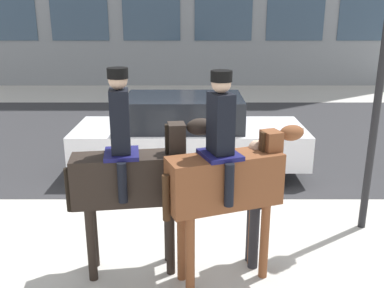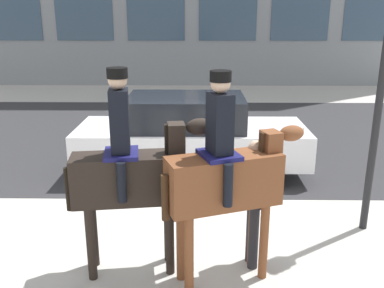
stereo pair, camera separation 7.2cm
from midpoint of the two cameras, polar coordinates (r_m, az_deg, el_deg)
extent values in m
plane|color=#B2AFA8|center=(7.25, -1.89, -9.04)|extent=(80.00, 80.00, 0.00)
cube|color=#2D2D30|center=(11.70, -1.15, 1.34)|extent=(21.33, 8.50, 0.01)
cube|color=#33475B|center=(20.94, -23.64, 16.46)|extent=(2.50, 0.02, 2.87)
cube|color=#33475B|center=(19.95, -14.99, 17.30)|extent=(2.50, 0.02, 2.87)
cube|color=#33475B|center=(19.41, -5.58, 17.79)|extent=(2.50, 0.02, 2.87)
cube|color=#33475B|center=(19.37, 4.14, 17.83)|extent=(2.50, 0.02, 2.87)
cube|color=#33475B|center=(19.83, 13.63, 17.40)|extent=(2.50, 0.02, 2.87)
cube|color=#33475B|center=(20.76, 22.43, 16.60)|extent=(2.50, 0.02, 2.87)
cube|color=black|center=(5.28, -8.83, -4.58)|extent=(1.40, 0.62, 0.60)
cylinder|color=black|center=(5.76, -3.52, -11.06)|extent=(0.11, 0.11, 0.96)
cylinder|color=black|center=(5.49, -3.26, -12.57)|extent=(0.11, 0.11, 0.96)
cylinder|color=black|center=(5.78, -13.36, -11.41)|extent=(0.11, 0.11, 0.96)
cylinder|color=black|center=(5.51, -13.64, -12.94)|extent=(0.11, 0.11, 0.96)
cube|color=black|center=(5.17, -2.43, -0.37)|extent=(0.23, 0.27, 0.58)
cube|color=black|center=(5.15, -3.76, -0.21)|extent=(0.05, 0.08, 0.52)
ellipsoid|color=black|center=(5.14, 0.77, 2.31)|extent=(0.37, 0.24, 0.21)
cube|color=silver|center=(5.15, 1.91, 2.57)|extent=(0.13, 0.07, 0.08)
cylinder|color=black|center=(5.38, -16.43, -5.88)|extent=(0.09, 0.09, 0.55)
cube|color=#14144C|center=(5.17, -9.73, -1.30)|extent=(0.47, 0.53, 0.05)
cube|color=black|center=(5.06, -9.96, 3.02)|extent=(0.26, 0.35, 0.74)
sphere|color=#D1A889|center=(4.96, -10.25, 8.42)|extent=(0.22, 0.22, 0.22)
cylinder|color=black|center=(4.95, -10.30, 9.29)|extent=(0.24, 0.24, 0.12)
cylinder|color=black|center=(5.51, -9.53, -2.99)|extent=(0.11, 0.11, 0.48)
cylinder|color=black|center=(5.01, -9.66, -5.11)|extent=(0.11, 0.11, 0.48)
cube|color=brown|center=(5.04, 3.98, -4.92)|extent=(1.42, 0.88, 0.62)
cylinder|color=brown|center=(5.71, 7.74, -11.26)|extent=(0.11, 0.11, 1.00)
cylinder|color=brown|center=(5.47, 9.26, -12.67)|extent=(0.11, 0.11, 1.00)
cylinder|color=brown|center=(5.37, -1.78, -13.06)|extent=(0.11, 0.11, 1.00)
cylinder|color=brown|center=(5.12, -0.66, -14.70)|extent=(0.11, 0.11, 1.00)
cube|color=brown|center=(5.19, 10.08, -0.72)|extent=(0.27, 0.30, 0.45)
cube|color=#382314|center=(5.13, 8.93, -0.65)|extent=(0.06, 0.09, 0.41)
ellipsoid|color=brown|center=(5.28, 12.79, 1.46)|extent=(0.37, 0.30, 0.19)
cube|color=silver|center=(5.33, 13.67, 1.76)|extent=(0.13, 0.09, 0.08)
cylinder|color=#382314|center=(4.85, -3.87, -7.17)|extent=(0.09, 0.09, 0.55)
cube|color=#14144C|center=(4.90, 3.33, -1.42)|extent=(0.55, 0.59, 0.05)
cube|color=black|center=(4.79, 3.41, 2.78)|extent=(0.32, 0.38, 0.68)
sphere|color=#D1A889|center=(4.70, 3.51, 8.10)|extent=(0.22, 0.22, 0.22)
cylinder|color=black|center=(4.69, 3.53, 9.03)|extent=(0.24, 0.24, 0.12)
cylinder|color=black|center=(5.22, 2.11, -3.34)|extent=(0.11, 0.11, 0.50)
cylinder|color=black|center=(4.76, 4.57, -5.47)|extent=(0.11, 0.11, 0.50)
cylinder|color=#232328|center=(5.67, 7.89, -12.16)|extent=(0.13, 0.13, 0.88)
cylinder|color=#232328|center=(5.80, 7.55, -11.39)|extent=(0.13, 0.13, 0.88)
cube|color=#232328|center=(5.41, 8.04, -4.74)|extent=(0.25, 0.42, 0.63)
sphere|color=#D1A889|center=(5.27, 8.23, -0.55)|extent=(0.20, 0.20, 0.20)
cube|color=#232328|center=(5.13, 5.55, -3.81)|extent=(0.56, 0.13, 0.09)
cone|color=orange|center=(5.08, 1.68, -3.94)|extent=(0.18, 0.06, 0.04)
cube|color=silver|center=(8.70, -0.53, 0.19)|extent=(4.60, 1.73, 0.68)
cube|color=black|center=(8.54, -1.32, 4.35)|extent=(2.30, 1.52, 0.61)
cylinder|color=black|center=(8.17, 9.48, -3.75)|extent=(0.63, 0.21, 0.63)
cylinder|color=black|center=(9.66, 8.00, -0.38)|extent=(0.63, 0.21, 0.63)
cylinder|color=black|center=(8.20, -10.60, -3.73)|extent=(0.63, 0.21, 0.63)
cylinder|color=black|center=(9.68, -8.95, -0.37)|extent=(0.63, 0.21, 0.63)
cylinder|color=black|center=(6.68, 23.06, 3.73)|extent=(0.11, 0.11, 3.61)
camera|label=1|loc=(0.04, -90.36, -0.11)|focal=40.00mm
camera|label=2|loc=(0.04, 89.64, 0.11)|focal=40.00mm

